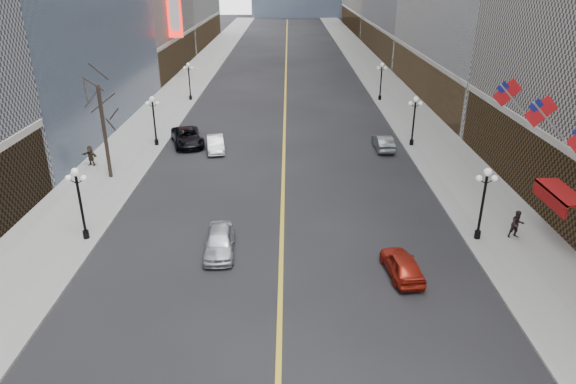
{
  "coord_description": "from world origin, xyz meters",
  "views": [
    {
      "loc": [
        0.41,
        2.7,
        15.04
      ],
      "look_at": [
        0.39,
        19.37,
        7.8
      ],
      "focal_mm": 32.0,
      "sensor_mm": 36.0,
      "label": 1
    }
  ],
  "objects_px": {
    "streetlamp_west_2": "(154,116)",
    "car_nb_near": "(219,241)",
    "streetlamp_west_3": "(189,77)",
    "car_sb_mid": "(402,265)",
    "streetlamp_east_2": "(414,116)",
    "car_nb_far": "(187,137)",
    "car_nb_mid": "(215,144)",
    "car_sb_far": "(383,142)",
    "streetlamp_east_1": "(484,197)",
    "streetlamp_west_1": "(79,196)",
    "streetlamp_east_3": "(381,77)"
  },
  "relations": [
    {
      "from": "streetlamp_west_2",
      "to": "car_nb_near",
      "type": "height_order",
      "value": "streetlamp_west_2"
    },
    {
      "from": "streetlamp_west_3",
      "to": "car_sb_mid",
      "type": "bearing_deg",
      "value": -65.4
    },
    {
      "from": "streetlamp_west_3",
      "to": "car_nb_near",
      "type": "distance_m",
      "value": 38.43
    },
    {
      "from": "streetlamp_east_2",
      "to": "car_sb_mid",
      "type": "bearing_deg",
      "value": -103.75
    },
    {
      "from": "streetlamp_west_3",
      "to": "streetlamp_west_2",
      "type": "bearing_deg",
      "value": -90.0
    },
    {
      "from": "streetlamp_east_2",
      "to": "car_nb_far",
      "type": "bearing_deg",
      "value": 178.71
    },
    {
      "from": "car_nb_near",
      "to": "car_nb_mid",
      "type": "height_order",
      "value": "car_nb_near"
    },
    {
      "from": "car_nb_far",
      "to": "car_sb_far",
      "type": "xyz_separation_m",
      "value": [
        18.0,
        -1.36,
        -0.1
      ]
    },
    {
      "from": "car_sb_mid",
      "to": "streetlamp_west_3",
      "type": "bearing_deg",
      "value": -72.26
    },
    {
      "from": "streetlamp_east_2",
      "to": "streetlamp_west_2",
      "type": "bearing_deg",
      "value": 180.0
    },
    {
      "from": "streetlamp_east_2",
      "to": "car_nb_mid",
      "type": "xyz_separation_m",
      "value": [
        -17.96,
        -1.34,
        -2.23
      ]
    },
    {
      "from": "streetlamp_east_1",
      "to": "car_sb_far",
      "type": "xyz_separation_m",
      "value": [
        -2.8,
        17.11,
        -2.23
      ]
    },
    {
      "from": "car_nb_near",
      "to": "streetlamp_east_1",
      "type": "bearing_deg",
      "value": 1.48
    },
    {
      "from": "car_nb_far",
      "to": "car_sb_far",
      "type": "relative_size",
      "value": 1.36
    },
    {
      "from": "streetlamp_west_3",
      "to": "car_sb_mid",
      "type": "relative_size",
      "value": 1.16
    },
    {
      "from": "streetlamp_west_3",
      "to": "car_nb_far",
      "type": "height_order",
      "value": "streetlamp_west_3"
    },
    {
      "from": "streetlamp_east_2",
      "to": "streetlamp_west_3",
      "type": "distance_m",
      "value": 29.68
    },
    {
      "from": "streetlamp_east_1",
      "to": "streetlamp_east_2",
      "type": "distance_m",
      "value": 18.0
    },
    {
      "from": "streetlamp_east_1",
      "to": "car_sb_far",
      "type": "height_order",
      "value": "streetlamp_east_1"
    },
    {
      "from": "streetlamp_east_2",
      "to": "car_nb_far",
      "type": "height_order",
      "value": "streetlamp_east_2"
    },
    {
      "from": "streetlamp_east_1",
      "to": "car_sb_mid",
      "type": "height_order",
      "value": "streetlamp_east_1"
    },
    {
      "from": "car_nb_far",
      "to": "streetlamp_east_2",
      "type": "bearing_deg",
      "value": -19.11
    },
    {
      "from": "streetlamp_west_2",
      "to": "car_sb_far",
      "type": "xyz_separation_m",
      "value": [
        20.8,
        -0.89,
        -2.23
      ]
    },
    {
      "from": "streetlamp_east_2",
      "to": "car_nb_near",
      "type": "distance_m",
      "value": 24.89
    },
    {
      "from": "streetlamp_west_2",
      "to": "car_sb_far",
      "type": "height_order",
      "value": "streetlamp_west_2"
    },
    {
      "from": "streetlamp_west_3",
      "to": "car_nb_far",
      "type": "distance_m",
      "value": 17.88
    },
    {
      "from": "streetlamp_west_1",
      "to": "streetlamp_west_3",
      "type": "relative_size",
      "value": 1.0
    },
    {
      "from": "streetlamp_west_2",
      "to": "car_nb_near",
      "type": "relative_size",
      "value": 1.06
    },
    {
      "from": "streetlamp_east_1",
      "to": "car_sb_far",
      "type": "relative_size",
      "value": 1.1
    },
    {
      "from": "streetlamp_east_3",
      "to": "car_sb_mid",
      "type": "bearing_deg",
      "value": -97.65
    },
    {
      "from": "streetlamp_east_2",
      "to": "car_sb_far",
      "type": "distance_m",
      "value": 3.69
    },
    {
      "from": "streetlamp_east_2",
      "to": "streetlamp_east_1",
      "type": "bearing_deg",
      "value": -90.0
    },
    {
      "from": "streetlamp_west_1",
      "to": "streetlamp_east_3",
      "type": "bearing_deg",
      "value": 56.75
    },
    {
      "from": "car_nb_near",
      "to": "streetlamp_west_1",
      "type": "bearing_deg",
      "value": 165.89
    },
    {
      "from": "car_sb_mid",
      "to": "car_nb_mid",
      "type": "bearing_deg",
      "value": -65.3
    },
    {
      "from": "streetlamp_east_3",
      "to": "car_sb_far",
      "type": "distance_m",
      "value": 19.23
    },
    {
      "from": "streetlamp_east_1",
      "to": "car_sb_mid",
      "type": "bearing_deg",
      "value": -144.15
    },
    {
      "from": "streetlamp_west_3",
      "to": "car_nb_mid",
      "type": "height_order",
      "value": "streetlamp_west_3"
    },
    {
      "from": "car_nb_near",
      "to": "car_sb_far",
      "type": "bearing_deg",
      "value": 51.95
    },
    {
      "from": "car_sb_mid",
      "to": "streetlamp_west_1",
      "type": "bearing_deg",
      "value": -18.82
    },
    {
      "from": "car_nb_near",
      "to": "car_nb_mid",
      "type": "distance_m",
      "value": 18.32
    },
    {
      "from": "streetlamp_west_2",
      "to": "car_sb_mid",
      "type": "xyz_separation_m",
      "value": [
        18.25,
        -21.87,
        -2.24
      ]
    },
    {
      "from": "car_nb_near",
      "to": "car_sb_far",
      "type": "xyz_separation_m",
      "value": [
        12.56,
        18.58,
        -0.05
      ]
    },
    {
      "from": "streetlamp_east_3",
      "to": "streetlamp_west_1",
      "type": "bearing_deg",
      "value": -123.25
    },
    {
      "from": "streetlamp_west_2",
      "to": "car_nb_mid",
      "type": "relative_size",
      "value": 1.1
    },
    {
      "from": "car_sb_far",
      "to": "streetlamp_west_3",
      "type": "bearing_deg",
      "value": -43.71
    },
    {
      "from": "streetlamp_west_2",
      "to": "car_sb_far",
      "type": "bearing_deg",
      "value": -2.46
    },
    {
      "from": "streetlamp_west_1",
      "to": "streetlamp_west_2",
      "type": "relative_size",
      "value": 1.0
    },
    {
      "from": "streetlamp_east_2",
      "to": "car_sb_mid",
      "type": "xyz_separation_m",
      "value": [
        -5.35,
        -21.87,
        -2.24
      ]
    },
    {
      "from": "streetlamp_east_2",
      "to": "car_sb_far",
      "type": "relative_size",
      "value": 1.1
    }
  ]
}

